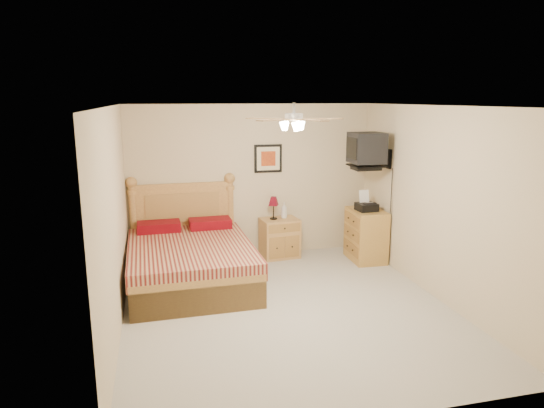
{
  "coord_description": "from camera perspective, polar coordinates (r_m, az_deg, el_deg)",
  "views": [
    {
      "loc": [
        -1.52,
        -5.47,
        2.59
      ],
      "look_at": [
        0.01,
        0.9,
        1.15
      ],
      "focal_mm": 32.0,
      "sensor_mm": 36.0,
      "label": 1
    }
  ],
  "objects": [
    {
      "name": "fax_machine",
      "position": [
        7.81,
        11.09,
        0.36
      ],
      "size": [
        0.32,
        0.34,
        0.32
      ],
      "primitive_type": null,
      "rotation": [
        0.0,
        0.0,
        0.07
      ],
      "color": "black",
      "rests_on": "dresser"
    },
    {
      "name": "wall_left",
      "position": [
        5.65,
        -18.04,
        -1.97
      ],
      "size": [
        0.04,
        4.5,
        2.5
      ],
      "primitive_type": "cube",
      "color": "beige",
      "rests_on": "ground"
    },
    {
      "name": "wall_right",
      "position": [
        6.64,
        18.81,
        0.06
      ],
      "size": [
        0.04,
        4.5,
        2.5
      ],
      "primitive_type": "cube",
      "color": "beige",
      "rests_on": "ground"
    },
    {
      "name": "dresser",
      "position": [
        8.0,
        10.99,
        -3.61
      ],
      "size": [
        0.51,
        0.72,
        0.84
      ],
      "primitive_type": "cube",
      "rotation": [
        0.0,
        0.0,
        -0.03
      ],
      "color": "#A97833",
      "rests_on": "ground"
    },
    {
      "name": "magazine_upper",
      "position": [
        8.06,
        9.98,
        -0.14
      ],
      "size": [
        0.22,
        0.28,
        0.02
      ],
      "primitive_type": "imported",
      "rotation": [
        0.0,
        0.0,
        -0.18
      ],
      "color": "tan",
      "rests_on": "magazine_lower"
    },
    {
      "name": "ceiling",
      "position": [
        5.67,
        2.03,
        11.46
      ],
      "size": [
        4.0,
        4.5,
        0.04
      ],
      "primitive_type": "cube",
      "color": "white",
      "rests_on": "ground"
    },
    {
      "name": "lotion_bottle",
      "position": [
        7.99,
        1.42,
        -0.74
      ],
      "size": [
        0.12,
        0.12,
        0.26
      ],
      "primitive_type": "imported",
      "rotation": [
        0.0,
        0.0,
        -0.27
      ],
      "color": "silver",
      "rests_on": "nightstand"
    },
    {
      "name": "ceiling_fan",
      "position": [
        5.49,
        2.59,
        9.96
      ],
      "size": [
        1.14,
        1.14,
        0.28
      ],
      "primitive_type": null,
      "color": "white",
      "rests_on": "ceiling"
    },
    {
      "name": "magazine_lower",
      "position": [
        8.05,
        10.1,
        -0.32
      ],
      "size": [
        0.23,
        0.27,
        0.02
      ],
      "primitive_type": "imported",
      "rotation": [
        0.0,
        0.0,
        -0.23
      ],
      "color": "#B9AF94",
      "rests_on": "dresser"
    },
    {
      "name": "table_lamp",
      "position": [
        7.91,
        0.18,
        -0.47
      ],
      "size": [
        0.26,
        0.26,
        0.37
      ],
      "primitive_type": null,
      "rotation": [
        0.0,
        0.0,
        0.36
      ],
      "color": "#610615",
      "rests_on": "nightstand"
    },
    {
      "name": "wall_front",
      "position": [
        3.8,
        11.12,
        -8.51
      ],
      "size": [
        4.0,
        0.04,
        2.5
      ],
      "primitive_type": "cube",
      "color": "beige",
      "rests_on": "ground"
    },
    {
      "name": "wall_tv",
      "position": [
        7.59,
        12.11,
        6.2
      ],
      "size": [
        0.56,
        0.46,
        0.58
      ],
      "primitive_type": null,
      "color": "black",
      "rests_on": "wall_right"
    },
    {
      "name": "framed_picture",
      "position": [
        7.96,
        -0.46,
        5.37
      ],
      "size": [
        0.46,
        0.04,
        0.46
      ],
      "primitive_type": "cube",
      "color": "black",
      "rests_on": "wall_back"
    },
    {
      "name": "wall_back",
      "position": [
        7.98,
        -2.38,
        2.69
      ],
      "size": [
        4.0,
        0.04,
        2.5
      ],
      "primitive_type": "cube",
      "color": "beige",
      "rests_on": "ground"
    },
    {
      "name": "floor",
      "position": [
        6.24,
        1.85,
        -12.17
      ],
      "size": [
        4.5,
        4.5,
        0.0
      ],
      "primitive_type": "plane",
      "color": "#ADA89C",
      "rests_on": "ground"
    },
    {
      "name": "bed",
      "position": [
        6.86,
        -9.65,
        -3.75
      ],
      "size": [
        1.71,
        2.22,
        1.41
      ],
      "primitive_type": null,
      "rotation": [
        0.0,
        0.0,
        0.02
      ],
      "color": "#A46D42",
      "rests_on": "ground"
    },
    {
      "name": "nightstand",
      "position": [
        8.04,
        0.9,
        -4.0
      ],
      "size": [
        0.64,
        0.5,
        0.65
      ],
      "primitive_type": "cube",
      "rotation": [
        0.0,
        0.0,
        0.1
      ],
      "color": "tan",
      "rests_on": "ground"
    }
  ]
}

